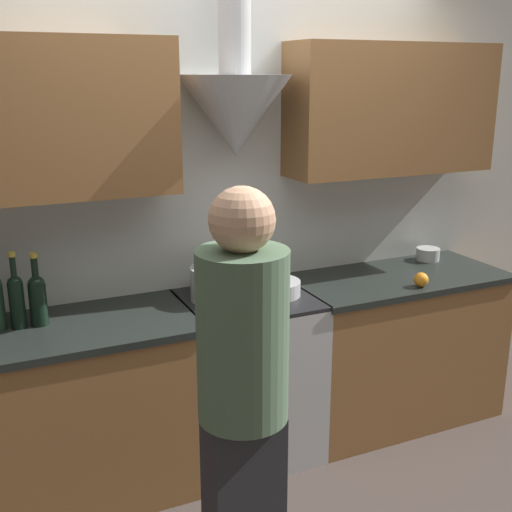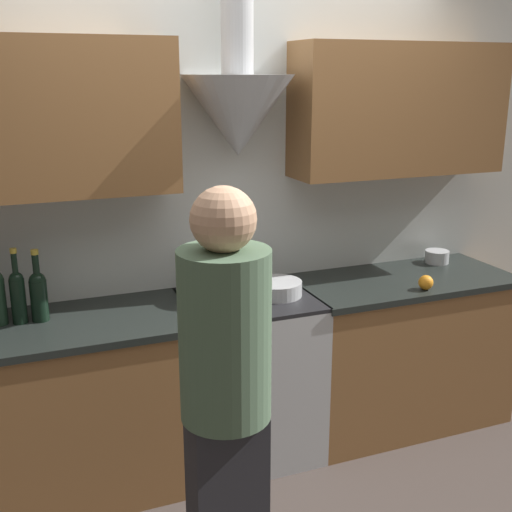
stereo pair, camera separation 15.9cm
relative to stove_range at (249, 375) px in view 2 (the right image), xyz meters
The scene contains 12 objects.
ground_plane 0.55m from the stove_range, 90.00° to the right, with size 12.00×12.00×0.00m, color #423833.
wall_back 1.06m from the stove_range, 90.64° to the left, with size 8.40×0.56×2.60m.
counter_left 0.95m from the stove_range, behind, with size 1.26×0.62×0.88m.
counter_right 0.94m from the stove_range, ahead, with size 1.24×0.62×0.88m.
stove_range is the anchor object (origin of this frame).
wine_bottle_4 1.25m from the stove_range, behind, with size 0.07×0.07×0.36m.
wine_bottle_5 1.16m from the stove_range, behind, with size 0.08×0.08×0.34m.
stock_pot 0.55m from the stove_range, 162.23° to the left, with size 0.27×0.27×0.17m.
mixing_bowl 0.50m from the stove_range, ahead, with size 0.26×0.26×0.08m.
orange_fruit 1.06m from the stove_range, 13.61° to the right, with size 0.08×0.08×0.08m.
saucepan 1.38m from the stove_range, ahead, with size 0.14×0.14×0.08m.
person_foreground_left 1.27m from the stove_range, 114.62° to the right, with size 0.30×0.30×1.66m.
Camera 2 is at (-1.10, -2.57, 1.99)m, focal length 45.00 mm.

